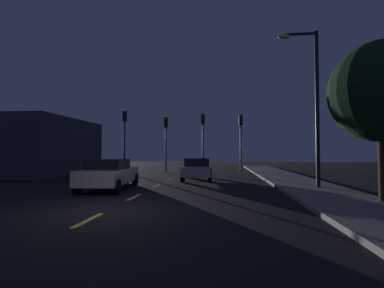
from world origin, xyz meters
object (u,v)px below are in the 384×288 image
car_stopped_ahead (197,169)px  car_adjacent_lane (109,174)px  traffic_signal_far_right (241,132)px  traffic_signal_center_right (203,132)px  traffic_signal_far_left (125,130)px  roadside_tree_right (382,92)px  street_lamp_right (311,94)px  traffic_signal_center_left (166,134)px

car_stopped_ahead → car_adjacent_lane: bearing=-125.7°
traffic_signal_far_right → car_adjacent_lane: traffic_signal_far_right is taller
traffic_signal_center_right → car_stopped_ahead: bearing=-89.3°
traffic_signal_far_left → roadside_tree_right: bearing=-46.0°
traffic_signal_far_right → street_lamp_right: size_ratio=0.67×
car_adjacent_lane → roadside_tree_right: roadside_tree_right is taller
traffic_signal_center_right → car_stopped_ahead: size_ratio=1.22×
traffic_signal_center_left → traffic_signal_center_right: traffic_signal_center_right is taller
traffic_signal_center_right → street_lamp_right: 12.23m
car_stopped_ahead → car_adjacent_lane: size_ratio=0.94×
traffic_signal_center_left → street_lamp_right: bearing=-49.9°
traffic_signal_center_left → traffic_signal_far_left: bearing=180.0°
traffic_signal_far_right → street_lamp_right: bearing=-76.7°
traffic_signal_far_left → car_stopped_ahead: bearing=-41.7°
traffic_signal_far_left → traffic_signal_center_right: traffic_signal_far_left is taller
traffic_signal_far_left → roadside_tree_right: (13.93, -14.41, -0.06)m
traffic_signal_center_left → car_adjacent_lane: 11.77m
traffic_signal_center_left → street_lamp_right: street_lamp_right is taller
traffic_signal_center_left → car_adjacent_lane: size_ratio=1.10×
traffic_signal_far_left → car_adjacent_lane: size_ratio=1.23×
traffic_signal_far_left → traffic_signal_far_right: 10.26m
traffic_signal_center_right → roadside_tree_right: bearing=-64.4°
traffic_signal_center_left → car_stopped_ahead: traffic_signal_center_left is taller
traffic_signal_far_left → car_adjacent_lane: traffic_signal_far_left is taller
traffic_signal_far_right → roadside_tree_right: 14.87m
street_lamp_right → traffic_signal_far_left: bearing=140.0°
car_adjacent_lane → street_lamp_right: size_ratio=0.60×
traffic_signal_center_right → street_lamp_right: size_ratio=0.69×
roadside_tree_right → street_lamp_right: bearing=107.2°
street_lamp_right → roadside_tree_right: bearing=-72.8°
traffic_signal_center_right → roadside_tree_right: (6.91, -14.41, 0.17)m
traffic_signal_center_right → roadside_tree_right: size_ratio=0.94×
car_stopped_ahead → roadside_tree_right: 11.01m
roadside_tree_right → car_adjacent_lane: bearing=164.4°
traffic_signal_center_right → car_stopped_ahead: 6.92m
traffic_signal_center_right → car_adjacent_lane: (-3.63, -11.46, -2.80)m
car_stopped_ahead → street_lamp_right: street_lamp_right is taller
traffic_signal_far_left → traffic_signal_far_right: bearing=-0.0°
traffic_signal_center_right → car_stopped_ahead: (0.08, -6.31, -2.84)m
traffic_signal_far_right → car_stopped_ahead: bearing=-116.6°
traffic_signal_far_left → car_stopped_ahead: size_ratio=1.31×
traffic_signal_center_right → traffic_signal_center_left: bearing=-180.0°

